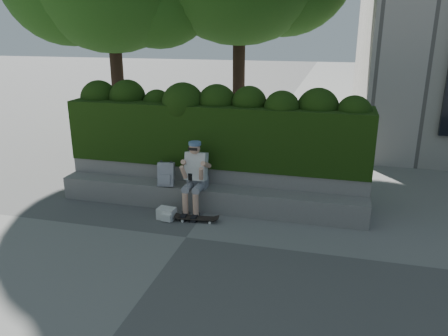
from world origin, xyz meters
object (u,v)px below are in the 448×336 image
(backpack_ground, at_px, (167,213))
(person, at_px, (195,175))
(skateboard, at_px, (197,218))
(backpack_plaid, at_px, (166,174))

(backpack_ground, bearing_deg, person, 51.70)
(person, relative_size, skateboard, 1.87)
(backpack_plaid, distance_m, backpack_ground, 0.80)
(skateboard, relative_size, backpack_plaid, 1.62)
(person, xyz_separation_m, backpack_plaid, (-0.62, 0.08, -0.07))
(person, bearing_deg, backpack_ground, -134.02)
(backpack_plaid, xyz_separation_m, backpack_ground, (0.19, -0.52, -0.57))
(person, height_order, skateboard, person)
(skateboard, relative_size, backpack_ground, 2.30)
(backpack_plaid, height_order, backpack_ground, backpack_plaid)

